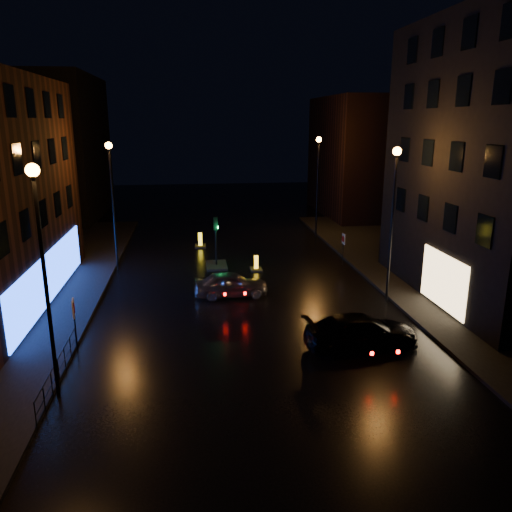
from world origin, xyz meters
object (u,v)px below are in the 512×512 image
object	(u,v)px
road_sign_right	(343,242)
bollard_far	(200,244)
traffic_signal	(216,259)
bollard_near	(256,267)
dark_sedan	(361,332)
road_sign_left	(74,313)
silver_hatchback	(231,284)

from	to	relation	value
road_sign_right	bollard_far	bearing A→B (deg)	-35.56
traffic_signal	bollard_near	world-z (taller)	traffic_signal
dark_sedan	bollard_near	xyz separation A→B (m)	(-3.05, 12.27, -0.52)
road_sign_left	traffic_signal	bearing A→B (deg)	53.21
road_sign_left	road_sign_right	bearing A→B (deg)	28.57
traffic_signal	road_sign_left	xyz separation A→B (m)	(-6.70, -12.28, 1.29)
dark_sedan	road_sign_right	size ratio (longest dim) A/B	2.29
bollard_far	road_sign_right	distance (m)	11.67
dark_sedan	bollard_far	world-z (taller)	dark_sedan
bollard_near	road_sign_right	xyz separation A→B (m)	(6.09, 0.42, 1.44)
traffic_signal	dark_sedan	world-z (taller)	traffic_signal
traffic_signal	bollard_near	size ratio (longest dim) A/B	3.06
silver_hatchback	dark_sedan	bearing A→B (deg)	-145.69
bollard_near	road_sign_right	world-z (taller)	road_sign_right
traffic_signal	road_sign_left	distance (m)	14.04
dark_sedan	road_sign_right	world-z (taller)	road_sign_right
silver_hatchback	traffic_signal	bearing A→B (deg)	4.19
road_sign_left	road_sign_right	distance (m)	19.19
dark_sedan	road_sign_left	size ratio (longest dim) A/B	2.12
silver_hatchback	road_sign_right	xyz separation A→B (m)	(8.17, 5.33, 0.95)
traffic_signal	bollard_far	size ratio (longest dim) A/B	2.59
bollard_far	road_sign_right	world-z (taller)	road_sign_right
dark_sedan	traffic_signal	bearing A→B (deg)	17.17
silver_hatchback	road_sign_left	xyz separation A→B (m)	(-7.20, -6.15, 1.08)
dark_sedan	road_sign_right	xyz separation A→B (m)	(3.05, 12.69, 0.92)
traffic_signal	road_sign_right	size ratio (longest dim) A/B	1.56
dark_sedan	road_sign_left	distance (m)	12.43
bollard_near	bollard_far	distance (m)	7.70
traffic_signal	bollard_far	bearing A→B (deg)	99.80
bollard_far	road_sign_right	xyz separation A→B (m)	(9.65, -6.41, 1.40)
silver_hatchback	bollard_far	bearing A→B (deg)	6.63
bollard_near	traffic_signal	bearing A→B (deg)	154.71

